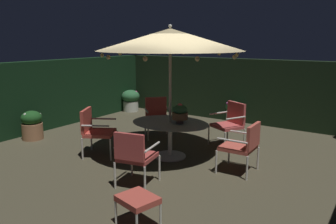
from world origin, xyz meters
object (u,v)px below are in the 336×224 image
(patio_dining_table, at_px, (170,129))
(patio_chair_southeast, at_px, (230,121))
(patio_chair_northeast, at_px, (135,154))
(potted_plant_left_far, at_px, (233,111))
(patio_chair_north, at_px, (95,128))
(patio_umbrella, at_px, (170,40))
(potted_plant_back_center, at_px, (131,100))
(patio_chair_east, at_px, (243,144))
(potted_plant_right_far, at_px, (32,125))
(centerpiece_planter, at_px, (180,113))
(patio_chair_south, at_px, (157,114))
(ottoman_footrest, at_px, (138,200))

(patio_dining_table, height_order, patio_chair_southeast, patio_chair_southeast)
(patio_chair_northeast, xyz_separation_m, potted_plant_left_far, (-0.39, 4.86, -0.20))
(patio_chair_north, bearing_deg, patio_umbrella, 29.94)
(potted_plant_back_center, bearing_deg, patio_chair_southeast, -20.73)
(patio_dining_table, relative_size, potted_plant_left_far, 2.48)
(patio_chair_east, height_order, potted_plant_left_far, patio_chair_east)
(patio_chair_east, relative_size, potted_plant_back_center, 1.29)
(potted_plant_back_center, relative_size, potted_plant_right_far, 1.03)
(patio_umbrella, height_order, patio_chair_east, patio_umbrella)
(centerpiece_planter, distance_m, patio_chair_southeast, 1.50)
(potted_plant_left_far, bearing_deg, patio_chair_north, -107.59)
(centerpiece_planter, bearing_deg, patio_chair_east, 0.44)
(patio_umbrella, bearing_deg, patio_chair_south, 135.91)
(patio_umbrella, xyz_separation_m, patio_chair_southeast, (0.71, 1.40, -1.81))
(patio_chair_south, bearing_deg, patio_umbrella, -44.09)
(potted_plant_left_far, xyz_separation_m, potted_plant_right_far, (-3.43, -4.16, -0.01))
(patio_dining_table, relative_size, patio_chair_east, 1.78)
(patio_chair_east, xyz_separation_m, patio_chair_southeast, (-0.85, 1.36, 0.03))
(patio_dining_table, bearing_deg, patio_umbrella, 168.23)
(patio_umbrella, xyz_separation_m, patio_chair_north, (-1.36, -0.78, -1.81))
(potted_plant_right_far, bearing_deg, patio_dining_table, 13.38)
(patio_chair_south, distance_m, potted_plant_left_far, 2.49)
(centerpiece_planter, height_order, patio_chair_north, centerpiece_planter)
(patio_dining_table, relative_size, ottoman_footrest, 2.90)
(patio_dining_table, bearing_deg, patio_chair_east, 1.63)
(patio_umbrella, height_order, ottoman_footrest, patio_umbrella)
(potted_plant_left_far, bearing_deg, patio_chair_northeast, -85.40)
(potted_plant_back_center, height_order, potted_plant_left_far, potted_plant_back_center)
(patio_chair_east, height_order, patio_chair_southeast, patio_chair_southeast)
(patio_chair_east, distance_m, potted_plant_right_far, 5.14)
(centerpiece_planter, height_order, ottoman_footrest, centerpiece_planter)
(patio_chair_southeast, relative_size, potted_plant_right_far, 1.42)
(patio_chair_southeast, bearing_deg, ottoman_footrest, -83.76)
(patio_dining_table, distance_m, patio_chair_south, 1.56)
(centerpiece_planter, distance_m, potted_plant_left_far, 3.36)
(patio_chair_south, relative_size, potted_plant_right_far, 1.38)
(patio_chair_north, relative_size, patio_chair_south, 1.02)
(patio_chair_northeast, height_order, patio_chair_east, patio_chair_northeast)
(patio_chair_east, relative_size, patio_chair_southeast, 0.94)
(ottoman_footrest, height_order, potted_plant_back_center, potted_plant_back_center)
(patio_chair_south, relative_size, ottoman_footrest, 1.70)
(patio_chair_north, xyz_separation_m, potted_plant_back_center, (-2.30, 3.84, -0.19))
(patio_chair_northeast, xyz_separation_m, patio_chair_southeast, (0.38, 2.93, 0.01))
(patio_chair_east, height_order, potted_plant_right_far, patio_chair_east)
(patio_chair_east, bearing_deg, patio_umbrella, -178.37)
(patio_umbrella, distance_m, ottoman_footrest, 3.37)
(patio_chair_north, relative_size, potted_plant_left_far, 1.48)
(patio_chair_east, height_order, ottoman_footrest, patio_chair_east)
(patio_chair_southeast, relative_size, potted_plant_back_center, 1.38)
(centerpiece_planter, relative_size, potted_plant_right_far, 0.57)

